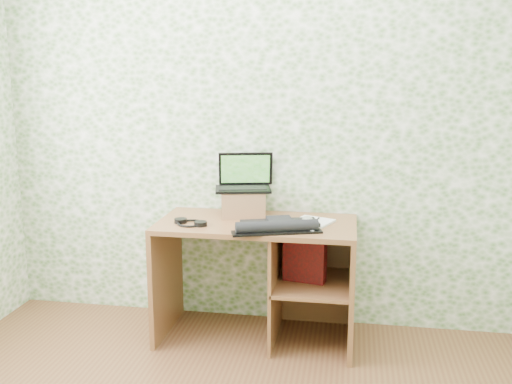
% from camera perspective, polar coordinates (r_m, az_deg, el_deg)
% --- Properties ---
extents(wall_back, '(3.50, 0.00, 3.50)m').
position_cam_1_polar(wall_back, '(3.67, 0.87, 6.55)').
color(wall_back, white).
rests_on(wall_back, ground).
extents(desk, '(1.20, 0.60, 0.75)m').
position_cam_1_polar(desk, '(3.56, 1.39, -7.13)').
color(desk, brown).
rests_on(desk, floor).
extents(riser, '(0.32, 0.28, 0.16)m').
position_cam_1_polar(riser, '(3.60, -1.31, -1.10)').
color(riser, brown).
rests_on(riser, desk).
extents(laptop, '(0.39, 0.31, 0.23)m').
position_cam_1_polar(laptop, '(3.61, -1.21, 1.13)').
color(laptop, black).
rests_on(laptop, riser).
extents(keyboard, '(0.52, 0.40, 0.07)m').
position_cam_1_polar(keyboard, '(3.29, 2.26, -3.39)').
color(keyboard, black).
rests_on(keyboard, desk).
extents(headphones, '(0.21, 0.20, 0.03)m').
position_cam_1_polar(headphones, '(3.43, -6.56, -3.07)').
color(headphones, black).
rests_on(headphones, desk).
extents(notepad, '(0.32, 0.37, 0.01)m').
position_cam_1_polar(notepad, '(3.42, 5.30, -3.17)').
color(notepad, white).
rests_on(notepad, desk).
extents(mouse, '(0.11, 0.12, 0.03)m').
position_cam_1_polar(mouse, '(3.37, 5.14, -2.94)').
color(mouse, '#B0B0B2').
rests_on(mouse, notepad).
extents(pen, '(0.04, 0.16, 0.01)m').
position_cam_1_polar(pen, '(3.44, 5.98, -2.88)').
color(pen, black).
rests_on(pen, notepad).
extents(red_box, '(0.27, 0.13, 0.31)m').
position_cam_1_polar(red_box, '(3.49, 4.90, -6.49)').
color(red_box, maroon).
rests_on(red_box, desk).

